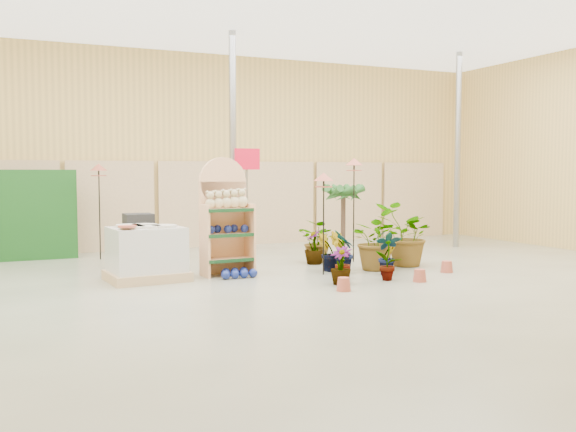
{
  "coord_description": "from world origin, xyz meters",
  "views": [
    {
      "loc": [
        -4.17,
        -8.53,
        1.77
      ],
      "look_at": [
        0.3,
        1.5,
        1.0
      ],
      "focal_mm": 40.0,
      "sensor_mm": 36.0,
      "label": 1
    }
  ],
  "objects_px": {
    "display_shelf": "(225,221)",
    "bird_table_front": "(324,180)",
    "potted_plant_2": "(374,240)",
    "pallet_stack": "(146,254)"
  },
  "relations": [
    {
      "from": "display_shelf",
      "to": "bird_table_front",
      "type": "relative_size",
      "value": 1.15
    },
    {
      "from": "bird_table_front",
      "to": "potted_plant_2",
      "type": "bearing_deg",
      "value": 6.51
    },
    {
      "from": "display_shelf",
      "to": "bird_table_front",
      "type": "distance_m",
      "value": 1.83
    },
    {
      "from": "display_shelf",
      "to": "bird_table_front",
      "type": "xyz_separation_m",
      "value": [
        1.52,
        -0.75,
        0.7
      ]
    },
    {
      "from": "display_shelf",
      "to": "bird_table_front",
      "type": "bearing_deg",
      "value": -28.68
    },
    {
      "from": "pallet_stack",
      "to": "bird_table_front",
      "type": "relative_size",
      "value": 0.75
    },
    {
      "from": "potted_plant_2",
      "to": "pallet_stack",
      "type": "bearing_deg",
      "value": 172.33
    },
    {
      "from": "pallet_stack",
      "to": "bird_table_front",
      "type": "bearing_deg",
      "value": -18.01
    },
    {
      "from": "display_shelf",
      "to": "potted_plant_2",
      "type": "relative_size",
      "value": 1.84
    },
    {
      "from": "pallet_stack",
      "to": "potted_plant_2",
      "type": "xyz_separation_m",
      "value": [
        3.96,
        -0.53,
        0.11
      ]
    }
  ]
}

